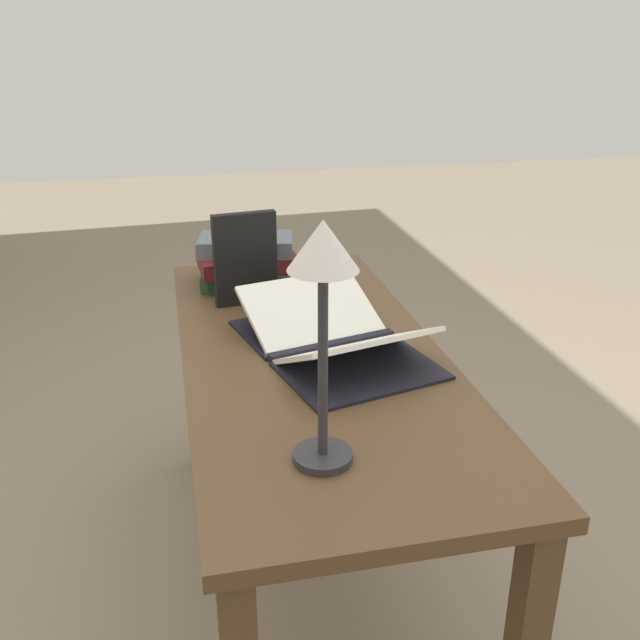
% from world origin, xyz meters
% --- Properties ---
extents(ground_plane, '(12.00, 12.00, 0.00)m').
position_xyz_m(ground_plane, '(0.00, 0.00, 0.00)').
color(ground_plane, gray).
extents(reading_desk, '(1.45, 0.63, 0.73)m').
position_xyz_m(reading_desk, '(0.00, 0.00, 0.63)').
color(reading_desk, brown).
rests_on(reading_desk, ground_plane).
extents(open_book, '(0.60, 0.47, 0.12)m').
position_xyz_m(open_book, '(-0.01, -0.05, 0.77)').
color(open_book, black).
rests_on(open_book, reading_desk).
extents(book_stack_tall, '(0.22, 0.30, 0.15)m').
position_xyz_m(book_stack_tall, '(0.52, 0.09, 0.81)').
color(book_stack_tall, '#234C2D').
rests_on(book_stack_tall, reading_desk).
extents(book_standing_upright, '(0.05, 0.18, 0.26)m').
position_xyz_m(book_standing_upright, '(0.35, 0.12, 0.87)').
color(book_standing_upright, black).
rests_on(book_standing_upright, reading_desk).
extents(reading_lamp, '(0.12, 0.12, 0.45)m').
position_xyz_m(reading_lamp, '(-0.47, 0.08, 1.08)').
color(reading_lamp, '#2D2D33').
rests_on(reading_lamp, reading_desk).
extents(coffee_mug, '(0.11, 0.09, 0.08)m').
position_xyz_m(coffee_mug, '(0.18, 0.08, 0.78)').
color(coffee_mug, '#28282D').
rests_on(coffee_mug, reading_desk).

